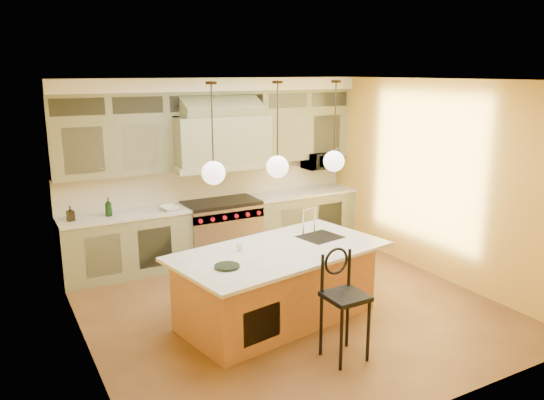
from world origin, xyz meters
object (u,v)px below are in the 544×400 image
range (222,229)px  kitchen_island (278,283)px  microwave (319,160)px  counter_stool (344,298)px

range → kitchen_island: bearing=-97.1°
microwave → kitchen_island: bearing=-132.0°
kitchen_island → counter_stool: 1.15m
range → microwave: size_ratio=2.21×
kitchen_island → microwave: microwave is taller
kitchen_island → microwave: size_ratio=5.13×
range → counter_stool: 3.52m
range → kitchen_island: (-0.30, -2.39, -0.01)m
kitchen_island → counter_stool: (0.17, -1.12, 0.21)m
kitchen_island → range: bearing=72.7°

